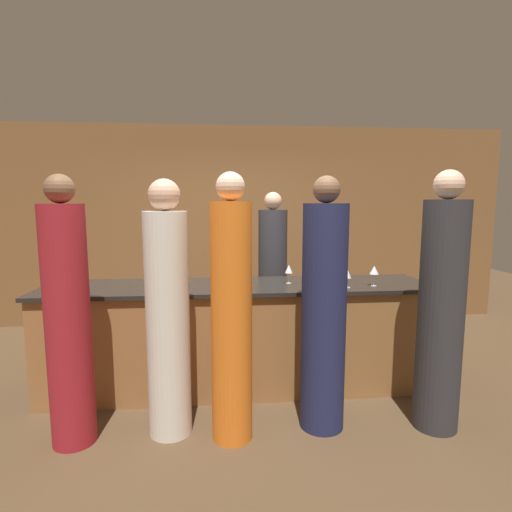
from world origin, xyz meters
TOP-DOWN VIEW (x-y plane):
  - ground_plane at (0.00, 0.00)m, footprint 14.00×14.00m
  - back_wall at (0.00, 2.15)m, footprint 8.00×0.06m
  - bar_counter at (0.00, 0.00)m, footprint 3.54×0.77m
  - bartender at (0.42, 0.81)m, footprint 0.32×0.32m
  - guest_0 at (0.61, -0.74)m, footprint 0.34×0.34m
  - guest_1 at (-0.09, -0.83)m, footprint 0.30×0.30m
  - guest_2 at (-1.24, -0.78)m, footprint 0.31×0.31m
  - guest_3 at (1.48, -0.83)m, footprint 0.33×0.33m
  - guest_4 at (-0.56, -0.72)m, footprint 0.32×0.32m
  - wine_bottle_0 at (0.77, -0.04)m, footprint 0.08×0.08m
  - wine_bottle_1 at (-1.52, 0.23)m, footprint 0.07×0.07m
  - wine_glass_0 at (0.47, 0.02)m, footprint 0.07×0.07m
  - wine_glass_1 at (0.95, -0.22)m, footprint 0.06×0.06m
  - wine_glass_2 at (1.21, -0.17)m, footprint 0.08×0.08m

SIDE VIEW (x-z plane):
  - ground_plane at x=0.00m, z-range 0.00..0.00m
  - bar_counter at x=0.00m, z-range 0.00..0.98m
  - bartender at x=0.42m, z-range -0.06..1.79m
  - guest_4 at x=-0.56m, z-range -0.05..1.84m
  - guest_0 at x=0.61m, z-range -0.06..1.86m
  - guest_2 at x=-1.24m, z-range -0.05..1.87m
  - guest_1 at x=-0.09m, z-range -0.05..1.89m
  - guest_3 at x=1.48m, z-range -0.06..1.91m
  - wine_bottle_0 at x=0.77m, z-range 0.95..1.24m
  - wine_glass_1 at x=0.95m, z-range 1.02..1.18m
  - wine_bottle_1 at x=-1.52m, z-range 0.95..1.26m
  - wine_glass_0 at x=0.47m, z-range 1.03..1.20m
  - wine_glass_2 at x=1.21m, z-range 1.03..1.22m
  - back_wall at x=0.00m, z-range 0.00..2.80m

